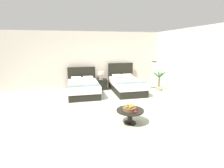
{
  "coord_description": "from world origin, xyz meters",
  "views": [
    {
      "loc": [
        -1.32,
        -5.73,
        2.19
      ],
      "look_at": [
        0.04,
        0.51,
        0.71
      ],
      "focal_mm": 27.27,
      "sensor_mm": 36.0,
      "label": 1
    }
  ],
  "objects_px": {
    "bed_near_corner": "(126,85)",
    "nightstand": "(101,84)",
    "coffee_table": "(130,113)",
    "bed_near_window": "(83,88)",
    "table_lamp": "(101,74)",
    "loose_apple": "(136,112)",
    "potted_palm": "(159,86)",
    "floor_lamp_corner": "(154,75)",
    "fruit_bowl": "(130,108)"
  },
  "relations": [
    {
      "from": "fruit_bowl",
      "to": "potted_palm",
      "type": "bearing_deg",
      "value": 50.88
    },
    {
      "from": "bed_near_corner",
      "to": "floor_lamp_corner",
      "type": "bearing_deg",
      "value": 16.22
    },
    {
      "from": "fruit_bowl",
      "to": "coffee_table",
      "type": "bearing_deg",
      "value": 39.32
    },
    {
      "from": "table_lamp",
      "to": "floor_lamp_corner",
      "type": "relative_size",
      "value": 0.29
    },
    {
      "from": "potted_palm",
      "to": "bed_near_corner",
      "type": "bearing_deg",
      "value": 172.11
    },
    {
      "from": "fruit_bowl",
      "to": "floor_lamp_corner",
      "type": "distance_m",
      "value": 4.5
    },
    {
      "from": "loose_apple",
      "to": "potted_palm",
      "type": "xyz_separation_m",
      "value": [
        2.39,
        3.28,
        -0.18
      ]
    },
    {
      "from": "coffee_table",
      "to": "loose_apple",
      "type": "xyz_separation_m",
      "value": [
        0.07,
        -0.25,
        0.14
      ]
    },
    {
      "from": "coffee_table",
      "to": "floor_lamp_corner",
      "type": "height_order",
      "value": "floor_lamp_corner"
    },
    {
      "from": "table_lamp",
      "to": "fruit_bowl",
      "type": "relative_size",
      "value": 1.03
    },
    {
      "from": "table_lamp",
      "to": "floor_lamp_corner",
      "type": "height_order",
      "value": "floor_lamp_corner"
    },
    {
      "from": "coffee_table",
      "to": "bed_near_corner",
      "type": "bearing_deg",
      "value": 74.87
    },
    {
      "from": "coffee_table",
      "to": "floor_lamp_corner",
      "type": "bearing_deg",
      "value": 56.24
    },
    {
      "from": "coffee_table",
      "to": "loose_apple",
      "type": "height_order",
      "value": "loose_apple"
    },
    {
      "from": "bed_near_corner",
      "to": "loose_apple",
      "type": "xyz_separation_m",
      "value": [
        -0.81,
        -3.5,
        0.12
      ]
    },
    {
      "from": "bed_near_corner",
      "to": "nightstand",
      "type": "distance_m",
      "value": 1.29
    },
    {
      "from": "fruit_bowl",
      "to": "floor_lamp_corner",
      "type": "relative_size",
      "value": 0.28
    },
    {
      "from": "floor_lamp_corner",
      "to": "potted_palm",
      "type": "distance_m",
      "value": 0.8
    },
    {
      "from": "bed_near_window",
      "to": "nightstand",
      "type": "bearing_deg",
      "value": 36.54
    },
    {
      "from": "fruit_bowl",
      "to": "floor_lamp_corner",
      "type": "bearing_deg",
      "value": 56.11
    },
    {
      "from": "fruit_bowl",
      "to": "bed_near_corner",
      "type": "bearing_deg",
      "value": 74.52
    },
    {
      "from": "loose_apple",
      "to": "fruit_bowl",
      "type": "bearing_deg",
      "value": 111.76
    },
    {
      "from": "bed_near_window",
      "to": "bed_near_corner",
      "type": "distance_m",
      "value": 2.02
    },
    {
      "from": "table_lamp",
      "to": "fruit_bowl",
      "type": "height_order",
      "value": "table_lamp"
    },
    {
      "from": "floor_lamp_corner",
      "to": "potted_palm",
      "type": "height_order",
      "value": "floor_lamp_corner"
    },
    {
      "from": "bed_near_window",
      "to": "bed_near_corner",
      "type": "relative_size",
      "value": 0.95
    },
    {
      "from": "nightstand",
      "to": "potted_palm",
      "type": "bearing_deg",
      "value": -18.74
    },
    {
      "from": "bed_near_window",
      "to": "floor_lamp_corner",
      "type": "distance_m",
      "value": 3.67
    },
    {
      "from": "nightstand",
      "to": "floor_lamp_corner",
      "type": "distance_m",
      "value": 2.73
    },
    {
      "from": "bed_near_corner",
      "to": "table_lamp",
      "type": "bearing_deg",
      "value": 147.05
    },
    {
      "from": "table_lamp",
      "to": "loose_apple",
      "type": "bearing_deg",
      "value": -86.25
    },
    {
      "from": "bed_near_corner",
      "to": "table_lamp",
      "type": "height_order",
      "value": "bed_near_corner"
    },
    {
      "from": "table_lamp",
      "to": "loose_apple",
      "type": "xyz_separation_m",
      "value": [
        0.28,
        -4.2,
        -0.31
      ]
    },
    {
      "from": "nightstand",
      "to": "fruit_bowl",
      "type": "height_order",
      "value": "fruit_bowl"
    },
    {
      "from": "floor_lamp_corner",
      "to": "coffee_table",
      "type": "bearing_deg",
      "value": -123.76
    },
    {
      "from": "bed_near_window",
      "to": "coffee_table",
      "type": "distance_m",
      "value": 3.44
    },
    {
      "from": "bed_near_corner",
      "to": "potted_palm",
      "type": "height_order",
      "value": "bed_near_corner"
    },
    {
      "from": "bed_near_corner",
      "to": "nightstand",
      "type": "bearing_deg",
      "value": 147.8
    },
    {
      "from": "fruit_bowl",
      "to": "potted_palm",
      "type": "relative_size",
      "value": 0.39
    },
    {
      "from": "coffee_table",
      "to": "fruit_bowl",
      "type": "distance_m",
      "value": 0.18
    },
    {
      "from": "loose_apple",
      "to": "potted_palm",
      "type": "bearing_deg",
      "value": 53.96
    },
    {
      "from": "nightstand",
      "to": "fruit_bowl",
      "type": "distance_m",
      "value": 3.96
    },
    {
      "from": "bed_near_window",
      "to": "fruit_bowl",
      "type": "distance_m",
      "value": 3.45
    },
    {
      "from": "table_lamp",
      "to": "potted_palm",
      "type": "bearing_deg",
      "value": -19.12
    },
    {
      "from": "bed_near_corner",
      "to": "coffee_table",
      "type": "bearing_deg",
      "value": -105.13
    },
    {
      "from": "nightstand",
      "to": "potted_palm",
      "type": "relative_size",
      "value": 0.58
    },
    {
      "from": "floor_lamp_corner",
      "to": "potted_palm",
      "type": "bearing_deg",
      "value": -92.36
    },
    {
      "from": "bed_near_corner",
      "to": "table_lamp",
      "type": "distance_m",
      "value": 1.37
    },
    {
      "from": "loose_apple",
      "to": "nightstand",
      "type": "bearing_deg",
      "value": 93.77
    },
    {
      "from": "floor_lamp_corner",
      "to": "potted_palm",
      "type": "relative_size",
      "value": 1.4
    }
  ]
}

